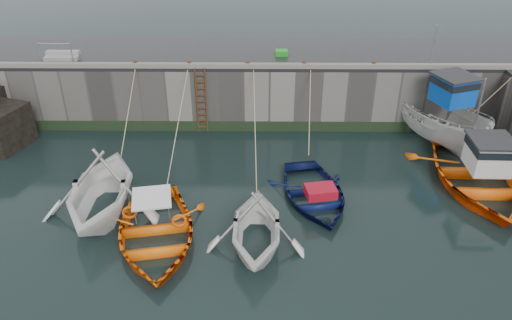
{
  "coord_description": "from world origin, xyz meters",
  "views": [
    {
      "loc": [
        0.79,
        -11.87,
        10.94
      ],
      "look_at": [
        0.63,
        5.03,
        1.2
      ],
      "focal_mm": 35.0,
      "sensor_mm": 36.0,
      "label": 1
    }
  ],
  "objects_px": {
    "boat_far_white": "(438,119)",
    "fish_crate": "(282,53)",
    "bollard_b": "(189,64)",
    "bollard_c": "(248,64)",
    "boat_near_blacktrim": "(256,245)",
    "bollard_d": "(304,64)",
    "boat_near_navy": "(313,198)",
    "boat_near_white": "(105,212)",
    "bollard_e": "(374,64)",
    "boat_near_blue": "(156,240)",
    "ladder": "(201,101)",
    "bollard_a": "(135,64)",
    "boat_far_orange": "(477,174)"
  },
  "relations": [
    {
      "from": "ladder",
      "to": "boat_far_orange",
      "type": "xyz_separation_m",
      "value": [
        11.5,
        -4.65,
        -1.14
      ]
    },
    {
      "from": "ladder",
      "to": "boat_near_blue",
      "type": "xyz_separation_m",
      "value": [
        -0.79,
        -8.34,
        -1.59
      ]
    },
    {
      "from": "ladder",
      "to": "boat_near_blacktrim",
      "type": "xyz_separation_m",
      "value": [
        2.67,
        -8.59,
        -1.59
      ]
    },
    {
      "from": "boat_near_white",
      "to": "boat_far_orange",
      "type": "distance_m",
      "value": 14.65
    },
    {
      "from": "boat_far_white",
      "to": "boat_far_orange",
      "type": "relative_size",
      "value": 0.98
    },
    {
      "from": "bollard_d",
      "to": "bollard_e",
      "type": "relative_size",
      "value": 1.0
    },
    {
      "from": "fish_crate",
      "to": "bollard_e",
      "type": "xyz_separation_m",
      "value": [
        4.18,
        -1.71,
        0.01
      ]
    },
    {
      "from": "boat_near_blue",
      "to": "bollard_d",
      "type": "distance_m",
      "value": 10.83
    },
    {
      "from": "ladder",
      "to": "boat_near_navy",
      "type": "distance_m",
      "value": 7.7
    },
    {
      "from": "fish_crate",
      "to": "bollard_b",
      "type": "relative_size",
      "value": 2.12
    },
    {
      "from": "ladder",
      "to": "bollard_e",
      "type": "bearing_deg",
      "value": 2.4
    },
    {
      "from": "boat_near_blue",
      "to": "boat_far_orange",
      "type": "distance_m",
      "value": 12.84
    },
    {
      "from": "ladder",
      "to": "boat_far_white",
      "type": "height_order",
      "value": "boat_far_white"
    },
    {
      "from": "fish_crate",
      "to": "bollard_a",
      "type": "xyz_separation_m",
      "value": [
        -6.82,
        -1.71,
        0.01
      ]
    },
    {
      "from": "ladder",
      "to": "boat_near_navy",
      "type": "bearing_deg",
      "value": -49.79
    },
    {
      "from": "bollard_a",
      "to": "ladder",
      "type": "bearing_deg",
      "value": -6.38
    },
    {
      "from": "boat_near_white",
      "to": "boat_near_navy",
      "type": "distance_m",
      "value": 7.92
    },
    {
      "from": "boat_near_blacktrim",
      "to": "bollard_e",
      "type": "relative_size",
      "value": 15.04
    },
    {
      "from": "boat_far_white",
      "to": "bollard_d",
      "type": "xyz_separation_m",
      "value": [
        -6.27,
        1.05,
        2.27
      ]
    },
    {
      "from": "bollard_a",
      "to": "boat_far_orange",
      "type": "bearing_deg",
      "value": -18.99
    },
    {
      "from": "bollard_a",
      "to": "bollard_e",
      "type": "distance_m",
      "value": 11.0
    },
    {
      "from": "boat_near_blacktrim",
      "to": "fish_crate",
      "type": "xyz_separation_m",
      "value": [
        1.15,
        10.63,
        3.29
      ]
    },
    {
      "from": "boat_far_white",
      "to": "fish_crate",
      "type": "height_order",
      "value": "boat_far_white"
    },
    {
      "from": "boat_near_blacktrim",
      "to": "bollard_d",
      "type": "xyz_separation_m",
      "value": [
        2.13,
        8.92,
        3.3
      ]
    },
    {
      "from": "bollard_a",
      "to": "bollard_d",
      "type": "height_order",
      "value": "same"
    },
    {
      "from": "boat_near_blue",
      "to": "boat_near_navy",
      "type": "bearing_deg",
      "value": 13.68
    },
    {
      "from": "boat_near_blue",
      "to": "boat_near_white",
      "type": "bearing_deg",
      "value": 133.58
    },
    {
      "from": "boat_near_blacktrim",
      "to": "bollard_b",
      "type": "distance_m",
      "value": 10.03
    },
    {
      "from": "boat_near_blacktrim",
      "to": "boat_near_navy",
      "type": "relative_size",
      "value": 0.9
    },
    {
      "from": "boat_near_blacktrim",
      "to": "ladder",
      "type": "bearing_deg",
      "value": 108.48
    },
    {
      "from": "boat_far_white",
      "to": "bollard_a",
      "type": "xyz_separation_m",
      "value": [
        -14.07,
        1.05,
        2.27
      ]
    },
    {
      "from": "bollard_b",
      "to": "bollard_c",
      "type": "distance_m",
      "value": 2.7
    },
    {
      "from": "fish_crate",
      "to": "bollard_d",
      "type": "xyz_separation_m",
      "value": [
        0.98,
        -1.71,
        0.01
      ]
    },
    {
      "from": "bollard_b",
      "to": "boat_near_navy",
      "type": "bearing_deg",
      "value": -48.63
    },
    {
      "from": "boat_near_blacktrim",
      "to": "bollard_b",
      "type": "relative_size",
      "value": 15.04
    },
    {
      "from": "boat_far_white",
      "to": "boat_near_navy",
      "type": "bearing_deg",
      "value": -161.33
    },
    {
      "from": "boat_near_blacktrim",
      "to": "bollard_d",
      "type": "bearing_deg",
      "value": 77.78
    },
    {
      "from": "boat_near_navy",
      "to": "bollard_b",
      "type": "bearing_deg",
      "value": 121.02
    },
    {
      "from": "bollard_c",
      "to": "boat_near_navy",
      "type": "bearing_deg",
      "value": -66.37
    },
    {
      "from": "ladder",
      "to": "boat_near_blue",
      "type": "height_order",
      "value": "ladder"
    },
    {
      "from": "boat_near_white",
      "to": "bollard_b",
      "type": "height_order",
      "value": "bollard_b"
    },
    {
      "from": "boat_near_blue",
      "to": "bollard_e",
      "type": "bearing_deg",
      "value": 33.75
    },
    {
      "from": "bollard_b",
      "to": "bollard_d",
      "type": "relative_size",
      "value": 1.0
    },
    {
      "from": "ladder",
      "to": "bollard_c",
      "type": "relative_size",
      "value": 11.43
    },
    {
      "from": "boat_far_white",
      "to": "bollard_a",
      "type": "distance_m",
      "value": 14.29
    },
    {
      "from": "boat_near_navy",
      "to": "boat_near_white",
      "type": "bearing_deg",
      "value": 176.97
    },
    {
      "from": "boat_near_blue",
      "to": "boat_far_white",
      "type": "xyz_separation_m",
      "value": [
        11.86,
        7.63,
        1.03
      ]
    },
    {
      "from": "boat_near_white",
      "to": "fish_crate",
      "type": "height_order",
      "value": "fish_crate"
    },
    {
      "from": "boat_near_white",
      "to": "fish_crate",
      "type": "xyz_separation_m",
      "value": [
        6.81,
        8.81,
        3.29
      ]
    },
    {
      "from": "bollard_e",
      "to": "boat_near_blue",
      "type": "bearing_deg",
      "value": -135.38
    }
  ]
}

